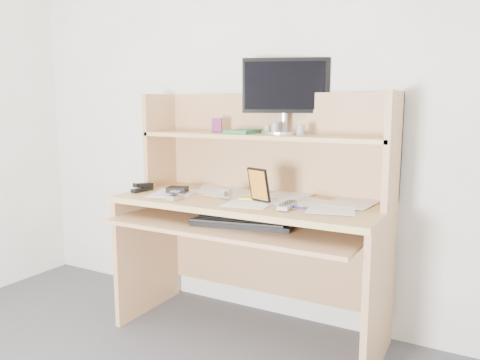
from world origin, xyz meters
The scene contains 19 objects.
back_wall centered at (0.00, 1.80, 1.25)m, with size 3.60×0.04×2.50m, color white.
desk centered at (0.00, 1.56, 0.69)m, with size 1.40×0.70×1.30m.
paper_clutter centered at (0.00, 1.48, 0.75)m, with size 1.32×0.54×0.01m, color white.
keyboard centered at (0.05, 1.32, 0.67)m, with size 0.52×0.27×0.03m.
tv_remote centered at (0.26, 1.37, 0.77)m, with size 0.05×0.18×0.02m, color gray.
flip_phone centered at (-0.32, 1.28, 0.77)m, with size 0.05×0.09×0.02m, color #ABABAE.
stapler centered at (-0.64, 1.39, 0.78)m, with size 0.04×0.14×0.04m, color black.
wallet centered at (-0.44, 1.45, 0.77)m, with size 0.11×0.09×0.03m, color black.
sticky_note_pad centered at (-0.01, 1.49, 0.76)m, with size 0.08×0.08×0.01m, color #F6F841.
digital_camera centered at (-0.12, 1.43, 0.78)m, with size 0.08×0.03×0.05m, color #A6A6A8.
game_case centered at (0.09, 1.42, 0.84)m, with size 0.12×0.01×0.17m, color black.
blue_pen centered at (0.30, 1.38, 0.76)m, with size 0.01×0.01×0.13m, color #161AA9.
card_box centered at (-0.28, 1.63, 1.12)m, with size 0.06×0.02×0.08m, color maroon.
shelf_book centered at (-0.12, 1.63, 1.09)m, with size 0.14×0.20×0.02m, color #338159.
chip_stack_a centered at (0.01, 1.67, 1.11)m, with size 0.04×0.04×0.05m, color black.
chip_stack_b centered at (0.09, 1.59, 1.11)m, with size 0.04×0.04×0.06m, color silver.
chip_stack_c centered at (0.22, 1.62, 1.11)m, with size 0.05×0.05×0.06m, color black.
chip_stack_d centered at (0.07, 1.67, 1.11)m, with size 0.04×0.04×0.07m, color white.
monitor centered at (0.10, 1.71, 1.30)m, with size 0.44×0.25×0.40m.
Camera 1 is at (1.11, -0.63, 1.22)m, focal length 35.00 mm.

